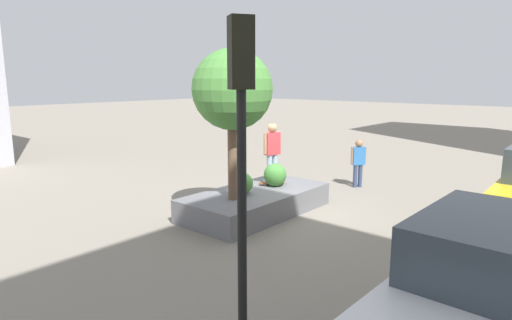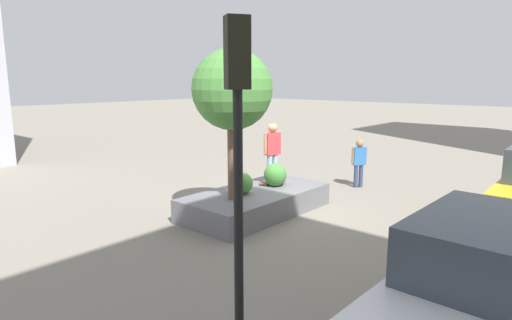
# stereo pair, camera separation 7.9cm
# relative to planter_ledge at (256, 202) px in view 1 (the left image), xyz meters

# --- Properties ---
(ground_plane) EXTENTS (120.00, 120.00, 0.00)m
(ground_plane) POSITION_rel_planter_ledge_xyz_m (-0.47, 0.26, -0.32)
(ground_plane) COLOR gray
(planter_ledge) EXTENTS (4.38, 2.17, 0.65)m
(planter_ledge) POSITION_rel_planter_ledge_xyz_m (0.00, 0.00, 0.00)
(planter_ledge) COLOR slate
(planter_ledge) RESTS_ON ground
(plaza_tree) EXTENTS (2.08, 2.08, 3.92)m
(plaza_tree) POSITION_rel_planter_ledge_xyz_m (1.01, 0.08, 3.17)
(plaza_tree) COLOR brown
(plaza_tree) RESTS_ON planter_ledge
(boxwood_shrub) EXTENTS (0.60, 0.60, 0.60)m
(boxwood_shrub) POSITION_rel_planter_ledge_xyz_m (0.47, -0.10, 0.62)
(boxwood_shrub) COLOR #4C8C3D
(boxwood_shrub) RESTS_ON planter_ledge
(hedge_clump) EXTENTS (0.68, 0.68, 0.68)m
(hedge_clump) POSITION_rel_planter_ledge_xyz_m (-0.82, 0.04, 0.66)
(hedge_clump) COLOR #3D7A33
(hedge_clump) RESTS_ON planter_ledge
(skateboard) EXTENTS (0.80, 0.58, 0.07)m
(skateboard) POSITION_rel_planter_ledge_xyz_m (-0.90, -0.14, 0.38)
(skateboard) COLOR brown
(skateboard) RESTS_ON planter_ledge
(skateboarder) EXTENTS (0.59, 0.32, 1.79)m
(skateboarder) POSITION_rel_planter_ledge_xyz_m (-0.90, -0.14, 1.43)
(skateboarder) COLOR #8C9EB7
(skateboarder) RESTS_ON skateboard
(sedan_parked) EXTENTS (4.35, 2.08, 2.01)m
(sedan_parked) POSITION_rel_planter_ledge_xyz_m (3.11, 6.57, 0.70)
(sedan_parked) COLOR white
(sedan_parked) RESTS_ON ground
(traffic_light_corner) EXTENTS (0.36, 0.37, 4.51)m
(traffic_light_corner) POSITION_rel_planter_ledge_xyz_m (5.20, 4.22, 2.75)
(traffic_light_corner) COLOR black
(traffic_light_corner) RESTS_ON ground
(passerby_with_bag) EXTENTS (0.49, 0.42, 1.71)m
(passerby_with_bag) POSITION_rel_planter_ledge_xyz_m (-4.67, 0.76, 0.66)
(passerby_with_bag) COLOR navy
(passerby_with_bag) RESTS_ON ground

